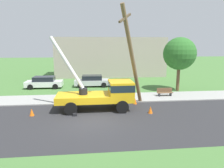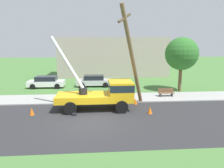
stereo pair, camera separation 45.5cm
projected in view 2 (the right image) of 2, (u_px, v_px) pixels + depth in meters
name	position (u px, v px, depth m)	size (l,w,h in m)	color
ground_plane	(93.00, 87.00, 26.18)	(120.00, 120.00, 0.00)	#477538
road_asphalt	(91.00, 121.00, 14.44)	(80.00, 8.63, 0.01)	#2B2B2D
sidewalk_strip	(92.00, 98.00, 20.35)	(80.00, 3.47, 0.10)	#9E9E99
utility_truck	(105.00, 92.00, 16.93)	(6.78, 3.20, 5.98)	gold
leaning_utility_pole	(132.00, 57.00, 16.87)	(2.80, 3.48, 8.35)	brown
traffic_cone_ahead	(150.00, 110.00, 15.96)	(0.36, 0.36, 0.56)	orange
traffic_cone_behind	(32.00, 111.00, 15.63)	(0.36, 0.36, 0.56)	orange
traffic_cone_curbside	(135.00, 101.00, 18.48)	(0.36, 0.36, 0.56)	orange
parked_sedan_white	(47.00, 82.00, 25.47)	(4.41, 2.04, 1.42)	silver
parked_sedan_silver	(94.00, 81.00, 26.25)	(4.43, 2.08, 1.42)	#B7B7BF
park_bench	(166.00, 93.00, 20.91)	(1.60, 0.45, 0.90)	brown
roadside_tree_near	(182.00, 54.00, 22.82)	(3.65, 3.65, 6.10)	brown
lowrise_building_backdrop	(113.00, 57.00, 35.20)	(18.00, 6.00, 6.40)	#A5998C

